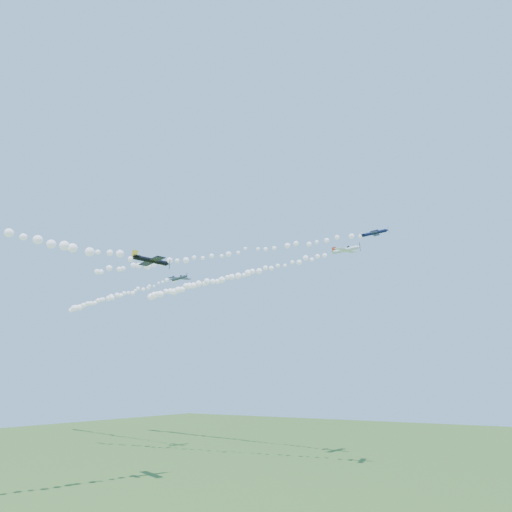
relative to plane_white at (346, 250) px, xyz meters
The scene contains 8 objects.
ground 53.30m from the plane_white, 148.88° to the right, with size 260.00×260.00×0.00m, color #2B4B1C.
plane_white is the anchor object (origin of this frame).
smoke_trail_white 42.63m from the plane_white, behind, with size 79.42×15.58×3.32m, color white, non-canonical shape.
plane_navy 15.79m from the plane_white, 47.18° to the right, with size 6.05×6.35×1.77m.
smoke_trail_navy 33.53m from the plane_white, 148.91° to the right, with size 75.24×12.88×2.44m, color white, non-canonical shape.
plane_grey 45.25m from the plane_white, 164.39° to the right, with size 6.77×7.15×1.93m.
smoke_trail_grey 78.10m from the plane_white, behind, with size 64.84×14.51×3.08m, color white, non-canonical shape.
plane_black 50.43m from the plane_white, 114.65° to the right, with size 7.98×7.54×2.45m.
Camera 1 is at (53.51, -85.89, 16.12)m, focal length 30.00 mm.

